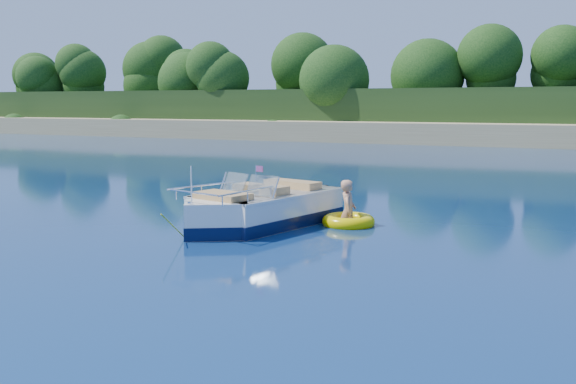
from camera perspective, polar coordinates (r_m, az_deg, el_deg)
name	(u,v)px	position (r m, az deg, el deg)	size (l,w,h in m)	color
ground	(150,252)	(12.98, -12.15, -5.20)	(160.00, 160.00, 0.00)	#0A1C46
shoreline	(511,121)	(74.24, 19.17, 6.00)	(170.00, 59.00, 6.00)	#938155
treeline	(481,68)	(51.70, 16.76, 10.52)	(150.00, 7.12, 8.19)	black
motorboat	(257,212)	(15.21, -2.74, -1.76)	(2.78, 5.33, 1.81)	white
tow_tube	(348,222)	(15.45, 5.40, -2.63)	(1.65, 1.65, 0.34)	#E1CA00
boy	(348,224)	(15.56, 5.34, -2.88)	(0.58, 0.38, 1.60)	tan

